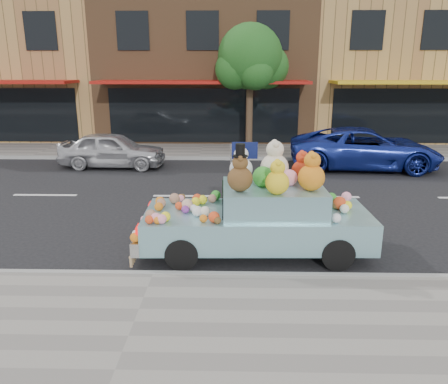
{
  "coord_description": "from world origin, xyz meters",
  "views": [
    {
      "loc": [
        1.38,
        -11.8,
        3.54
      ],
      "look_at": [
        1.19,
        -3.88,
        1.25
      ],
      "focal_mm": 35.0,
      "sensor_mm": 36.0,
      "label": 1
    }
  ],
  "objects_px": {
    "car_blue": "(365,148)",
    "street_tree": "(251,62)",
    "car_silver": "(112,150)",
    "art_car": "(259,214)"
  },
  "relations": [
    {
      "from": "car_blue",
      "to": "street_tree",
      "type": "bearing_deg",
      "value": 58.39
    },
    {
      "from": "street_tree",
      "to": "car_blue",
      "type": "height_order",
      "value": "street_tree"
    },
    {
      "from": "car_blue",
      "to": "art_car",
      "type": "bearing_deg",
      "value": 155.3
    },
    {
      "from": "street_tree",
      "to": "car_blue",
      "type": "bearing_deg",
      "value": -36.09
    },
    {
      "from": "street_tree",
      "to": "art_car",
      "type": "height_order",
      "value": "street_tree"
    },
    {
      "from": "street_tree",
      "to": "car_silver",
      "type": "height_order",
      "value": "street_tree"
    },
    {
      "from": "street_tree",
      "to": "car_silver",
      "type": "xyz_separation_m",
      "value": [
        -5.03,
        -2.93,
        -3.05
      ]
    },
    {
      "from": "street_tree",
      "to": "art_car",
      "type": "xyz_separation_m",
      "value": [
        -0.16,
        -10.35,
        -2.9
      ]
    },
    {
      "from": "street_tree",
      "to": "car_silver",
      "type": "distance_m",
      "value": 6.58
    },
    {
      "from": "street_tree",
      "to": "art_car",
      "type": "distance_m",
      "value": 10.75
    }
  ]
}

